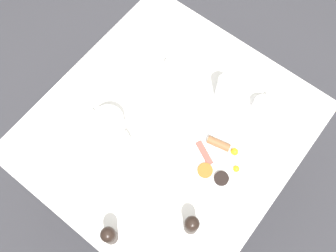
% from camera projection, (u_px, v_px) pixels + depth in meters
% --- Properties ---
extents(ground_plane, '(8.00, 8.00, 0.00)m').
position_uv_depth(ground_plane, '(168.00, 176.00, 2.27)').
color(ground_plane, '#333338').
extents(table, '(0.99, 1.06, 0.75)m').
position_uv_depth(table, '(168.00, 134.00, 1.65)').
color(table, white).
rests_on(table, ground_plane).
extents(breakfast_plate, '(0.26, 0.26, 0.04)m').
position_uv_depth(breakfast_plate, '(220.00, 161.00, 1.52)').
color(breakfast_plate, white).
rests_on(breakfast_plate, table).
extents(teapot_near, '(0.21, 0.13, 0.12)m').
position_uv_depth(teapot_near, '(109.00, 124.00, 1.53)').
color(teapot_near, white).
rests_on(teapot_near, table).
extents(teapot_far, '(0.13, 0.20, 0.12)m').
position_uv_depth(teapot_far, '(161.00, 80.00, 1.61)').
color(teapot_far, white).
rests_on(teapot_far, table).
extents(teacup_with_saucer_left, '(0.13, 0.13, 0.07)m').
position_uv_depth(teacup_with_saucer_left, '(262.00, 107.00, 1.59)').
color(teacup_with_saucer_left, white).
rests_on(teacup_with_saucer_left, table).
extents(water_glass_tall, '(0.07, 0.07, 0.14)m').
position_uv_depth(water_glass_tall, '(225.00, 89.00, 1.57)').
color(water_glass_tall, white).
rests_on(water_glass_tall, table).
extents(pepper_grinder, '(0.05, 0.05, 0.12)m').
position_uv_depth(pepper_grinder, '(109.00, 235.00, 1.37)').
color(pepper_grinder, black).
rests_on(pepper_grinder, table).
extents(salt_grinder, '(0.05, 0.05, 0.12)m').
position_uv_depth(salt_grinder, '(192.00, 225.00, 1.38)').
color(salt_grinder, black).
rests_on(salt_grinder, table).
extents(napkin_folded, '(0.16, 0.17, 0.01)m').
position_uv_depth(napkin_folded, '(110.00, 68.00, 1.68)').
color(napkin_folded, white).
rests_on(napkin_folded, table).
extents(fork_by_plate, '(0.19, 0.04, 0.00)m').
position_uv_depth(fork_by_plate, '(42.00, 158.00, 1.53)').
color(fork_by_plate, silver).
rests_on(fork_by_plate, table).
extents(knife_by_plate, '(0.22, 0.03, 0.00)m').
position_uv_depth(knife_by_plate, '(222.00, 61.00, 1.70)').
color(knife_by_plate, silver).
rests_on(knife_by_plate, table).
extents(spoon_for_tea, '(0.09, 0.13, 0.00)m').
position_uv_depth(spoon_for_tea, '(157.00, 239.00, 1.42)').
color(spoon_for_tea, silver).
rests_on(spoon_for_tea, table).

